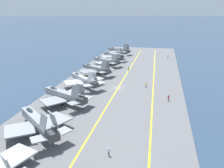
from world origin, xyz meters
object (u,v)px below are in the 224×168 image
at_px(parked_jet_seventh, 113,55).
at_px(parked_jet_fourth, 83,79).
at_px(crew_yellow_vest, 146,85).
at_px(crew_red_vest, 168,98).
at_px(parked_jet_fifth, 96,68).
at_px(parked_jet_third, 64,95).
at_px(parked_jet_second, 37,121).
at_px(parked_jet_eighth, 118,50).
at_px(crew_green_vest, 129,68).
at_px(crew_white_vest, 109,151).
at_px(crew_blue_vest, 168,57).
at_px(parked_jet_sixth, 106,60).

bearing_deg(parked_jet_seventh, parked_jet_fourth, 179.03).
bearing_deg(crew_yellow_vest, crew_red_vest, -146.75).
distance_m(parked_jet_fourth, parked_jet_fifth, 15.40).
bearing_deg(parked_jet_fifth, crew_yellow_vest, -120.78).
bearing_deg(parked_jet_third, parked_jet_fourth, -1.60).
bearing_deg(parked_jet_seventh, parked_jet_fifth, 178.16).
height_order(parked_jet_second, parked_jet_eighth, parked_jet_second).
relative_size(parked_jet_seventh, crew_green_vest, 8.69).
height_order(crew_red_vest, crew_white_vest, crew_red_vest).
bearing_deg(crew_white_vest, parked_jet_third, 39.35).
relative_size(crew_yellow_vest, crew_red_vest, 0.99).
height_order(parked_jet_second, parked_jet_seventh, parked_jet_seventh).
distance_m(parked_jet_fourth, crew_yellow_vest, 20.63).
bearing_deg(crew_red_vest, parked_jet_fifth, 50.24).
relative_size(crew_blue_vest, crew_red_vest, 1.05).
height_order(parked_jet_seventh, crew_yellow_vest, parked_jet_seventh).
relative_size(parked_jet_eighth, crew_red_vest, 9.40).
xyz_separation_m(parked_jet_fifth, crew_white_vest, (-51.68, -17.07, -1.48)).
xyz_separation_m(parked_jet_seventh, crew_blue_vest, (10.01, -27.09, -1.69)).
bearing_deg(crew_red_vest, crew_blue_vest, -0.48).
distance_m(parked_jet_third, parked_jet_fifth, 30.57).
bearing_deg(parked_jet_second, parked_jet_third, 4.47).
distance_m(parked_jet_third, parked_jet_seventh, 59.15).
relative_size(parked_jet_fourth, crew_green_vest, 9.11).
bearing_deg(parked_jet_sixth, crew_green_vest, -121.66).
relative_size(parked_jet_second, crew_red_vest, 9.33).
height_order(parked_jet_sixth, crew_blue_vest, parked_jet_sixth).
xyz_separation_m(parked_jet_sixth, crew_blue_vest, (23.01, -27.62, -1.40)).
distance_m(parked_jet_second, crew_white_vest, 16.83).
relative_size(crew_blue_vest, crew_yellow_vest, 1.05).
xyz_separation_m(parked_jet_third, crew_blue_vest, (69.15, -28.26, -1.40)).
xyz_separation_m(parked_jet_third, parked_jet_fifth, (30.57, -0.25, 0.02)).
bearing_deg(parked_jet_third, parked_jet_seventh, -1.13).
bearing_deg(crew_white_vest, crew_red_vest, -19.91).
relative_size(parked_jet_second, crew_green_vest, 9.42).
bearing_deg(parked_jet_third, parked_jet_fifth, -0.46).
bearing_deg(parked_jet_fifth, parked_jet_sixth, -1.45).
xyz_separation_m(crew_green_vest, crew_white_vest, (-60.27, -5.34, -0.01)).
xyz_separation_m(parked_jet_fifth, parked_jet_sixth, (15.57, -0.39, -0.02)).
relative_size(parked_jet_sixth, crew_white_vest, 9.25).
distance_m(parked_jet_fourth, parked_jet_eighth, 60.89).
relative_size(parked_jet_second, parked_jet_third, 0.96).
bearing_deg(crew_white_vest, crew_blue_vest, -6.91).
bearing_deg(crew_green_vest, parked_jet_fourth, 154.28).
distance_m(crew_blue_vest, crew_yellow_vest, 51.34).
height_order(parked_jet_sixth, parked_jet_seventh, parked_jet_seventh).
relative_size(parked_jet_third, parked_jet_eighth, 1.03).
xyz_separation_m(parked_jet_eighth, crew_blue_vest, (-6.92, -27.60, -1.32)).
relative_size(parked_jet_third, crew_white_vest, 9.84).
bearing_deg(parked_jet_fifth, parked_jet_third, 179.54).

